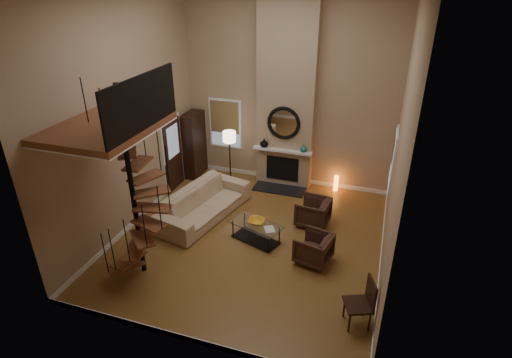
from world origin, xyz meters
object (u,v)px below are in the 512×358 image
(coffee_table, at_px, (256,230))
(floor_lamp, at_px, (229,141))
(armchair_near, at_px, (316,213))
(side_chair, at_px, (363,301))
(armchair_far, at_px, (316,249))
(hutch, at_px, (194,146))
(accent_lamp, at_px, (336,183))
(sofa, at_px, (204,203))

(coffee_table, height_order, floor_lamp, floor_lamp)
(armchair_near, height_order, coffee_table, armchair_near)
(coffee_table, distance_m, side_chair, 3.21)
(coffee_table, bearing_deg, armchair_far, -14.40)
(hutch, bearing_deg, accent_lamp, 3.19)
(armchair_near, relative_size, side_chair, 0.79)
(coffee_table, xyz_separation_m, side_chair, (2.61, -1.86, 0.24))
(armchair_far, height_order, side_chair, side_chair)
(accent_lamp, bearing_deg, sofa, -141.34)
(armchair_near, distance_m, coffee_table, 1.63)
(hutch, height_order, sofa, hutch)
(armchair_near, relative_size, floor_lamp, 0.46)
(hutch, bearing_deg, coffee_table, -43.95)
(armchair_far, distance_m, floor_lamp, 4.29)
(sofa, bearing_deg, coffee_table, -98.40)
(floor_lamp, bearing_deg, armchair_near, -25.25)
(hutch, relative_size, armchair_far, 2.80)
(armchair_near, relative_size, armchair_far, 1.07)
(hutch, xyz_separation_m, armchair_far, (4.41, -3.19, -0.60))
(armchair_near, bearing_deg, coffee_table, -40.87)
(hutch, relative_size, coffee_table, 1.51)
(armchair_far, xyz_separation_m, coffee_table, (-1.50, 0.39, -0.07))
(hutch, xyz_separation_m, side_chair, (5.52, -4.66, -0.42))
(floor_lamp, distance_m, accent_lamp, 3.28)
(sofa, distance_m, coffee_table, 1.72)
(side_chair, bearing_deg, armchair_near, 115.43)
(side_chair, bearing_deg, sofa, 149.55)
(sofa, relative_size, coffee_table, 2.04)
(armchair_near, distance_m, accent_lamp, 1.97)
(hutch, height_order, coffee_table, hutch)
(accent_lamp, bearing_deg, armchair_far, -88.74)
(hutch, xyz_separation_m, accent_lamp, (4.34, 0.24, -0.70))
(armchair_far, xyz_separation_m, accent_lamp, (-0.08, 3.43, -0.10))
(armchair_near, relative_size, accent_lamp, 1.71)
(side_chair, bearing_deg, hutch, 139.81)
(side_chair, bearing_deg, armchair_far, 126.93)
(floor_lamp, bearing_deg, accent_lamp, 12.04)
(floor_lamp, distance_m, side_chair, 6.04)
(hutch, xyz_separation_m, sofa, (1.31, -2.18, -0.55))
(hutch, relative_size, accent_lamp, 4.49)
(armchair_near, xyz_separation_m, coffee_table, (-1.21, -1.09, -0.07))
(sofa, xyz_separation_m, side_chair, (4.21, -2.48, 0.13))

